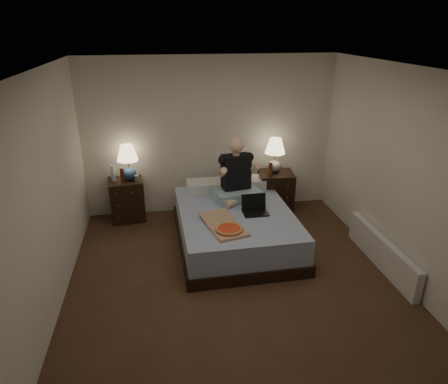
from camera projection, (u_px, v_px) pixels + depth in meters
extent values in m
cube|color=brown|center=(236.00, 285.00, 4.81)|extent=(4.00, 4.50, 0.00)
cube|color=white|center=(239.00, 70.00, 3.84)|extent=(4.00, 4.50, 0.00)
cube|color=silver|center=(210.00, 137.00, 6.37)|extent=(4.00, 0.00, 2.50)
cube|color=silver|center=(314.00, 339.00, 2.28)|extent=(4.00, 0.00, 2.50)
cube|color=silver|center=(43.00, 202.00, 4.02)|extent=(0.00, 4.50, 2.50)
cube|color=silver|center=(407.00, 179.00, 4.62)|extent=(0.00, 4.50, 2.50)
cube|color=#5677AD|center=(235.00, 227.00, 5.66)|extent=(1.57, 2.07, 0.51)
cube|color=black|center=(127.00, 200.00, 6.34)|extent=(0.57, 0.52, 0.67)
cube|color=black|center=(275.00, 193.00, 6.55)|extent=(0.59, 0.54, 0.70)
cylinder|color=silver|center=(113.00, 173.00, 6.13)|extent=(0.07, 0.07, 0.25)
cylinder|color=#B9B9B4|center=(136.00, 178.00, 6.13)|extent=(0.07, 0.07, 0.10)
cylinder|color=#581F0C|center=(122.00, 175.00, 6.07)|extent=(0.06, 0.06, 0.23)
cylinder|color=#562C0C|center=(270.00, 169.00, 6.22)|extent=(0.06, 0.06, 0.23)
cube|color=silver|center=(382.00, 252.00, 5.13)|extent=(0.10, 1.60, 0.40)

